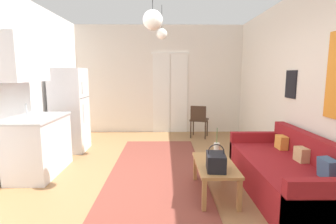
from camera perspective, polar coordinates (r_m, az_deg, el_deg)
name	(u,v)px	position (r m, az deg, el deg)	size (l,w,h in m)	color
ground_plane	(155,193)	(3.72, -2.99, -17.56)	(4.98, 7.67, 0.10)	#996D44
wall_back	(160,80)	(6.92, -1.86, 7.12)	(4.58, 0.13, 2.85)	silver
wall_right	(325,86)	(3.94, 31.57, 4.96)	(0.12, 7.27, 2.85)	silver
area_rug	(157,170)	(4.35, -2.47, -12.74)	(1.49, 3.56, 0.01)	brown
couch	(289,175)	(3.80, 25.37, -12.52)	(0.90, 2.03, 0.79)	maroon
coffee_table	(215,167)	(3.49, 10.42, -12.08)	(0.49, 0.95, 0.42)	#A87542
bamboo_vase	(217,149)	(3.74, 10.79, -8.17)	(0.08, 0.08, 0.41)	beige
handbag	(216,162)	(3.21, 10.64, -10.82)	(0.25, 0.34, 0.32)	black
refrigerator	(70,110)	(5.60, -21.04, 0.43)	(0.65, 0.64, 1.70)	white
kitchen_counter	(36,123)	(4.52, -27.45, -2.18)	(0.63, 1.14, 2.16)	silver
accent_chair	(199,119)	(6.37, 6.92, -1.55)	(0.52, 0.51, 0.81)	#382619
pendant_lamp_near	(153,20)	(3.57, -3.43, 19.79)	(0.26, 0.26, 0.70)	black
pendant_lamp_far	(162,34)	(5.03, -1.37, 17.05)	(0.20, 0.20, 0.62)	black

